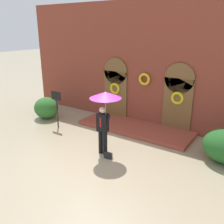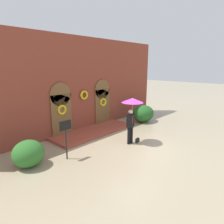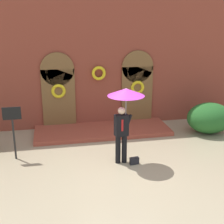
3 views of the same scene
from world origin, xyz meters
TOP-DOWN VIEW (x-y plane):
  - ground_plane at (0.00, 0.00)m, footprint 80.00×80.00m
  - building_facade at (-0.00, 4.15)m, footprint 14.00×2.30m
  - person_with_umbrella at (0.24, 0.41)m, footprint 1.10×1.10m
  - handbag at (0.51, 0.21)m, footprint 0.30×0.16m
  - sign_post at (-3.11, 1.33)m, footprint 0.56×0.06m
  - shrub_left at (-4.50, 1.91)m, footprint 1.24×1.18m

SIDE VIEW (x-z plane):
  - ground_plane at x=0.00m, z-range 0.00..0.00m
  - handbag at x=0.51m, z-range 0.00..0.22m
  - shrub_left at x=-4.50m, z-range 0.00..1.08m
  - sign_post at x=-3.11m, z-range 0.30..2.02m
  - person_with_umbrella at x=0.24m, z-range 0.73..3.09m
  - building_facade at x=0.00m, z-range -0.12..5.48m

